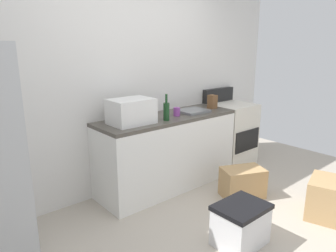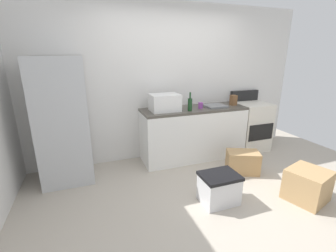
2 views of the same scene
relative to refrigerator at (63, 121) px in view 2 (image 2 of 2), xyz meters
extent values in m
plane|color=#B2A899|center=(1.75, -1.15, -0.88)|extent=(6.00, 6.00, 0.00)
cube|color=silver|center=(1.75, 0.40, 0.42)|extent=(5.00, 0.10, 2.60)
cube|color=white|center=(2.05, 0.05, -0.45)|extent=(1.80, 0.60, 0.86)
cube|color=#4C473F|center=(2.05, 0.05, 0.00)|extent=(1.80, 0.60, 0.04)
cube|color=silver|center=(0.00, 0.00, 0.00)|extent=(0.68, 0.66, 1.75)
cube|color=silver|center=(3.27, 0.05, -0.43)|extent=(0.60, 0.60, 0.90)
cube|color=black|center=(3.27, -0.25, -0.46)|extent=(0.52, 0.02, 0.30)
cube|color=black|center=(3.27, 0.31, 0.12)|extent=(0.60, 0.08, 0.20)
cube|color=white|center=(1.51, 0.03, 0.16)|extent=(0.46, 0.34, 0.27)
cube|color=slate|center=(2.44, 0.02, 0.04)|extent=(0.36, 0.32, 0.03)
cylinder|color=#193F1E|center=(1.90, -0.11, 0.12)|extent=(0.07, 0.07, 0.20)
cylinder|color=#193F1E|center=(1.90, -0.11, 0.27)|extent=(0.03, 0.03, 0.10)
cylinder|color=purple|center=(2.14, -0.01, 0.07)|extent=(0.08, 0.08, 0.10)
cube|color=brown|center=(2.82, 0.02, 0.11)|extent=(0.10, 0.10, 0.18)
cube|color=tan|center=(2.53, -0.74, -0.70)|extent=(0.56, 0.47, 0.34)
cube|color=tan|center=(2.84, -1.62, -0.68)|extent=(0.57, 0.55, 0.40)
cube|color=silver|center=(1.76, -1.28, -0.71)|extent=(0.44, 0.34, 0.34)
cube|color=black|center=(1.76, -1.28, -0.52)|extent=(0.46, 0.36, 0.04)
camera|label=1|loc=(-0.30, -2.71, 0.84)|focal=33.13mm
camera|label=2|loc=(0.31, -3.42, 0.89)|focal=24.76mm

